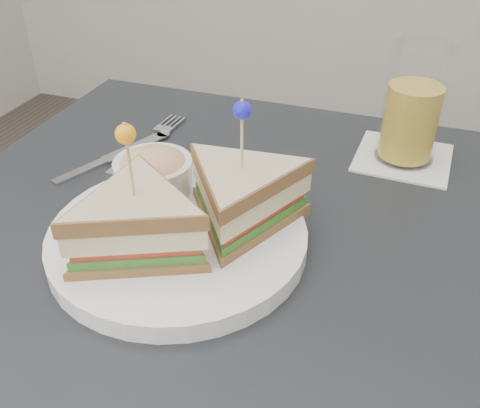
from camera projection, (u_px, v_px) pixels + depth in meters
name	position (u px, v px, depth m)	size (l,w,h in m)	color
table	(230.00, 290.00, 0.66)	(0.80, 0.80, 0.75)	black
plate_meal	(184.00, 211.00, 0.59)	(0.34, 0.32, 0.17)	white
cutlery_fork	(151.00, 140.00, 0.82)	(0.03, 0.20, 0.01)	silver
cutlery_knife	(110.00, 158.00, 0.78)	(0.10, 0.19, 0.01)	silver
drink_set	(412.00, 112.00, 0.74)	(0.14, 0.14, 0.17)	silver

